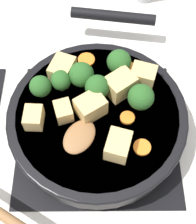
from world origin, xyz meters
TOP-DOWN VIEW (x-y plane):
  - ground_plane at (0.00, 0.00)m, footprint 2.40×2.40m
  - front_burner_grate at (0.00, 0.00)m, footprint 0.31×0.31m
  - skillet_pan at (0.00, -0.00)m, footprint 0.44×0.32m
  - wooden_spoon at (-0.14, 0.08)m, footprint 0.26×0.24m
  - tofu_cube_center_large at (0.08, 0.06)m, footprint 0.06×0.05m
  - tofu_cube_near_handle at (0.00, 0.01)m, footprint 0.06×0.06m
  - tofu_cube_east_chunk at (-0.02, 0.11)m, footprint 0.04×0.03m
  - tofu_cube_west_chunk at (-0.01, 0.06)m, footprint 0.04×0.04m
  - tofu_cube_back_piece at (0.07, -0.08)m, footprint 0.05×0.05m
  - tofu_cube_front_piece at (-0.07, -0.03)m, footprint 0.05×0.05m
  - tofu_cube_mid_small at (0.04, -0.04)m, footprint 0.06×0.06m
  - broccoli_floret_near_spoon at (0.09, -0.04)m, footprint 0.05×0.05m
  - broccoli_floret_center_top at (0.01, -0.07)m, footprint 0.05×0.05m
  - broccoli_floret_east_rim at (0.05, 0.06)m, footprint 0.04×0.04m
  - broccoli_floret_west_rim at (0.04, 0.10)m, footprint 0.04×0.04m
  - broccoli_floret_north_edge at (0.06, 0.03)m, footprint 0.05×0.05m
  - broccoli_floret_south_cluster at (0.03, 0.00)m, footprint 0.04×0.04m
  - carrot_slice_orange_thin at (-0.01, -0.05)m, footprint 0.03×0.03m
  - carrot_slice_near_center at (0.12, 0.02)m, footprint 0.03×0.03m
  - carrot_slice_edge_slice at (0.09, -0.06)m, footprint 0.03×0.03m
  - carrot_slice_under_broccoli at (-0.07, -0.07)m, footprint 0.03×0.03m

SIDE VIEW (x-z plane):
  - ground_plane at x=0.00m, z-range 0.00..0.00m
  - front_burner_grate at x=0.00m, z-range 0.00..0.03m
  - skillet_pan at x=0.00m, z-range 0.03..0.08m
  - carrot_slice_orange_thin at x=-0.01m, z-range 0.08..0.09m
  - carrot_slice_near_center at x=0.12m, z-range 0.08..0.09m
  - carrot_slice_edge_slice at x=0.09m, z-range 0.08..0.09m
  - carrot_slice_under_broccoli at x=-0.07m, z-range 0.08..0.09m
  - wooden_spoon at x=-0.14m, z-range 0.08..0.10m
  - tofu_cube_west_chunk at x=-0.01m, z-range 0.08..0.11m
  - tofu_cube_east_chunk at x=-0.02m, z-range 0.08..0.11m
  - tofu_cube_back_piece at x=0.07m, z-range 0.08..0.12m
  - tofu_cube_front_piece at x=-0.07m, z-range 0.08..0.12m
  - tofu_cube_center_large at x=0.08m, z-range 0.08..0.12m
  - tofu_cube_near_handle at x=0.00m, z-range 0.08..0.12m
  - tofu_cube_mid_small at x=0.04m, z-range 0.08..0.12m
  - broccoli_floret_east_rim at x=0.05m, z-range 0.08..0.13m
  - broccoli_floret_west_rim at x=0.04m, z-range 0.08..0.13m
  - broccoli_floret_south_cluster at x=0.03m, z-range 0.08..0.13m
  - broccoli_floret_near_spoon at x=0.09m, z-range 0.08..0.13m
  - broccoli_floret_north_edge at x=0.06m, z-range 0.08..0.14m
  - broccoli_floret_center_top at x=0.01m, z-range 0.08..0.14m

